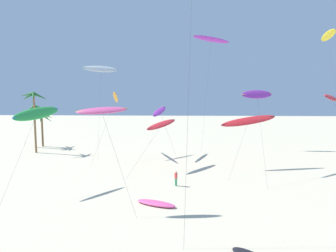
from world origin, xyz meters
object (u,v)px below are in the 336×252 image
(grounded_kite_0, at_px, (156,203))
(flying_kite_4, at_px, (116,98))
(palm_tree_1, at_px, (41,119))
(palm_tree_0, at_px, (35,112))
(palm_tree_2, at_px, (34,102))
(flying_kite_8, at_px, (162,124))
(flying_kite_1, at_px, (211,39))
(flying_kite_5, at_px, (101,69))
(flying_kite_9, at_px, (331,98))
(flying_kite_7, at_px, (328,36))
(flying_kite_3, at_px, (248,121))
(flying_kite_2, at_px, (160,111))
(flying_kite_0, at_px, (37,113))
(flying_kite_11, at_px, (257,94))
(person_far_watcher, at_px, (176,178))
(flying_kite_10, at_px, (102,111))

(grounded_kite_0, bearing_deg, flying_kite_4, 111.21)
(palm_tree_1, bearing_deg, palm_tree_0, -118.91)
(palm_tree_2, xyz_separation_m, flying_kite_8, (23.68, -9.35, -3.13))
(flying_kite_1, height_order, flying_kite_8, flying_kite_1)
(flying_kite_8, height_order, grounded_kite_0, flying_kite_8)
(palm_tree_2, distance_m, flying_kite_8, 25.65)
(flying_kite_5, xyz_separation_m, flying_kite_9, (37.50, -4.85, -5.06))
(palm_tree_1, xyz_separation_m, flying_kite_7, (54.54, -3.61, 15.34))
(flying_kite_3, xyz_separation_m, flying_kite_7, (16.26, 11.60, 14.29))
(flying_kite_5, height_order, flying_kite_7, flying_kite_7)
(flying_kite_7, bearing_deg, flying_kite_8, -156.86)
(flying_kite_1, xyz_separation_m, flying_kite_3, (3.83, -17.31, -14.97))
(palm_tree_0, height_order, flying_kite_1, flying_kite_1)
(grounded_kite_0, bearing_deg, flying_kite_8, 91.88)
(flying_kite_1, bearing_deg, flying_kite_7, -15.89)
(palm_tree_0, distance_m, flying_kite_8, 30.24)
(flying_kite_2, relative_size, flying_kite_9, 0.80)
(grounded_kite_0, bearing_deg, palm_tree_1, 130.33)
(palm_tree_1, relative_size, flying_kite_4, 0.50)
(flying_kite_4, bearing_deg, flying_kite_3, -20.18)
(palm_tree_0, height_order, flying_kite_3, palm_tree_0)
(flying_kite_2, relative_size, flying_kite_5, 0.55)
(flying_kite_0, height_order, flying_kite_7, flying_kite_7)
(flying_kite_5, bearing_deg, flying_kite_9, -7.36)
(flying_kite_4, bearing_deg, flying_kite_1, 28.84)
(flying_kite_8, bearing_deg, flying_kite_4, 135.43)
(flying_kite_4, bearing_deg, flying_kite_11, -23.05)
(palm_tree_2, xyz_separation_m, flying_kite_3, (36.22, -8.64, -2.61))
(palm_tree_2, relative_size, grounded_kite_0, 2.69)
(person_far_watcher, bearing_deg, palm_tree_1, 138.27)
(palm_tree_0, xyz_separation_m, flying_kite_8, (26.44, -14.66, -0.90))
(flying_kite_1, xyz_separation_m, flying_kite_9, (17.41, -13.16, -11.66))
(flying_kite_5, xyz_separation_m, flying_kite_8, (11.39, -9.71, -8.89))
(flying_kite_5, height_order, flying_kite_11, flying_kite_5)
(flying_kite_0, xyz_separation_m, flying_kite_2, (12.13, 18.30, -0.61))
(flying_kite_7, xyz_separation_m, person_far_watcher, (-26.54, -21.35, -20.05))
(flying_kite_0, relative_size, flying_kite_1, 0.42)
(flying_kite_3, relative_size, flying_kite_8, 0.90)
(flying_kite_8, xyz_separation_m, flying_kite_9, (26.12, 4.86, 3.83))
(flying_kite_11, distance_m, person_far_watcher, 16.73)
(flying_kite_7, distance_m, flying_kite_10, 44.86)
(palm_tree_1, distance_m, flying_kite_3, 41.20)
(flying_kite_9, bearing_deg, palm_tree_1, 167.96)
(flying_kite_3, xyz_separation_m, grounded_kite_0, (-12.05, -15.68, -6.53))
(flying_kite_0, distance_m, person_far_watcher, 17.01)
(flying_kite_7, bearing_deg, flying_kite_4, -174.16)
(palm_tree_0, distance_m, flying_kite_0, 28.32)
(flying_kite_8, distance_m, flying_kite_9, 26.84)
(flying_kite_1, height_order, flying_kite_4, flying_kite_1)
(palm_tree_2, xyz_separation_m, flying_kite_4, (15.07, -0.87, 0.73))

